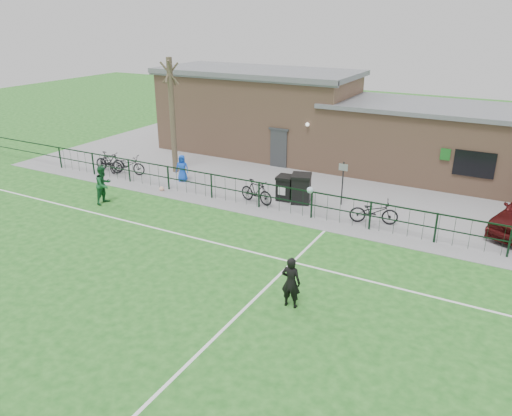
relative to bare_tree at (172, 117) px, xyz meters
The scene contains 20 objects.
ground 13.54m from the bare_tree, 52.70° to the right, with size 90.00×90.00×0.00m, color #1D5C1B.
paving_strip 9.05m from the bare_tree, 20.56° to the left, with size 34.00×13.00×0.02m, color gray.
pitch_line_touch 8.96m from the bare_tree, 18.65° to the right, with size 28.00×0.10×0.01m, color white.
pitch_line_mid 10.73m from the bare_tree, 39.09° to the right, with size 28.00×0.10×0.01m, color white.
pitch_line_perp 14.81m from the bare_tree, 46.40° to the right, with size 0.10×16.00×0.01m, color white.
perimeter_fence 8.72m from the bare_tree, 17.35° to the right, with size 28.00×0.10×1.20m, color black.
bare_tree is the anchor object (origin of this frame).
wheelie_bin_left 8.28m from the bare_tree, ahead, with size 0.82×0.93×1.23m, color black.
wheelie_bin_right 7.57m from the bare_tree, ahead, with size 0.69×0.78×1.04m, color black.
sign_post 9.81m from the bare_tree, ahead, with size 0.06×0.06×2.00m, color black.
bicycle_a 4.44m from the bare_tree, 152.19° to the right, with size 0.63×1.81×0.95m, color black.
bicycle_b 4.34m from the bare_tree, 153.38° to the right, with size 0.50×1.76×1.06m, color black.
bicycle_c 3.51m from the bare_tree, 139.95° to the right, with size 0.68×1.95×1.02m, color black.
bicycle_d 6.92m from the bare_tree, 18.66° to the right, with size 0.51×1.79×1.08m, color black.
bicycle_e 11.87m from the bare_tree, ahead, with size 0.68×1.95×1.02m, color black.
spectator_child 2.87m from the bare_tree, 40.72° to the right, with size 0.67×0.43×1.36m, color blue.
goalkeeper_kick 14.40m from the bare_tree, 38.93° to the right, with size 1.29×3.64×2.57m.
outfield_player 5.76m from the bare_tree, 88.95° to the right, with size 0.85×0.66×1.74m, color #18562B.
ball_ground 4.24m from the bare_tree, 65.13° to the right, with size 0.23×0.23×0.23m, color white.
clubhouse 9.34m from the bare_tree, 40.12° to the left, with size 24.25×5.40×4.96m.
Camera 1 is at (8.31, -10.12, 8.10)m, focal length 35.00 mm.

